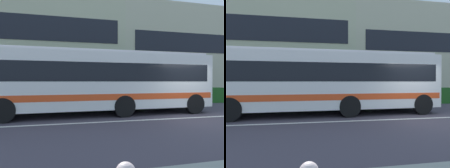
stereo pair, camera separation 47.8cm
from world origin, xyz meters
The scene contains 6 objects.
ground_plane centered at (0.00, 0.00, 0.00)m, with size 160.00×160.00×0.00m, color #413A45.
lane_centre_line centered at (0.00, 0.00, 0.00)m, with size 60.00×0.16×0.01m, color silver.
hedge_row_far centered at (-3.14, 5.30, 0.57)m, with size 18.75×1.10×1.15m, color #21571D.
apartment_block_left centered at (-9.82, 13.26, 5.21)m, with size 18.40×8.56×10.43m.
apartment_block_right centered at (10.78, 13.26, 4.70)m, with size 22.81×8.56×9.40m.
transit_bus centered at (-3.84, 2.03, 1.72)m, with size 10.88×2.91×3.12m.
Camera 1 is at (-5.64, -7.54, 1.66)m, focal length 30.42 mm.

